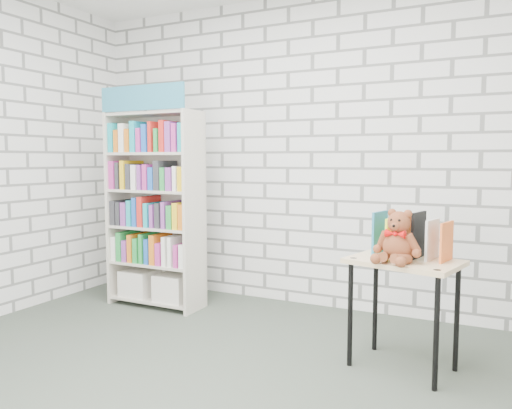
% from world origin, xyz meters
% --- Properties ---
extents(ground, '(4.50, 4.50, 0.00)m').
position_xyz_m(ground, '(0.00, 0.00, 0.00)').
color(ground, '#3C453A').
rests_on(ground, ground).
extents(room_shell, '(4.52, 4.02, 2.81)m').
position_xyz_m(room_shell, '(0.00, 0.00, 1.78)').
color(room_shell, silver).
rests_on(room_shell, ground).
extents(bookshelf, '(0.88, 0.34, 1.97)m').
position_xyz_m(bookshelf, '(-1.25, 1.36, 0.90)').
color(bookshelf, beige).
rests_on(bookshelf, ground).
extents(display_table, '(0.75, 0.60, 0.71)m').
position_xyz_m(display_table, '(1.02, 0.92, 0.61)').
color(display_table, '#DFBA86').
rests_on(display_table, ground).
extents(table_books, '(0.49, 0.30, 0.27)m').
position_xyz_m(table_books, '(1.04, 1.02, 0.84)').
color(table_books, teal).
rests_on(table_books, display_table).
extents(teddy_bear, '(0.30, 0.29, 0.33)m').
position_xyz_m(teddy_bear, '(0.99, 0.82, 0.84)').
color(teddy_bear, brown).
rests_on(teddy_bear, display_table).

